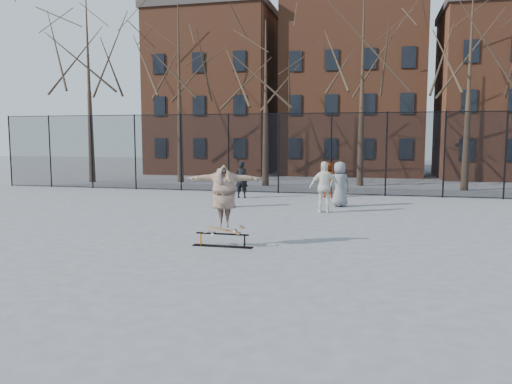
% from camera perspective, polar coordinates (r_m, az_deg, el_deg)
% --- Properties ---
extents(ground, '(100.00, 100.00, 0.00)m').
position_cam_1_polar(ground, '(12.26, -2.63, -7.05)').
color(ground, '#5F5E63').
extents(skate_rail, '(1.61, 0.25, 0.35)m').
position_cam_1_polar(skate_rail, '(13.02, -3.85, -5.64)').
color(skate_rail, black).
rests_on(skate_rail, ground).
extents(skateboard, '(0.93, 0.22, 0.11)m').
position_cam_1_polar(skateboard, '(12.95, -3.64, -4.48)').
color(skateboard, '#A46D41').
rests_on(skateboard, skate_rail).
extents(skater, '(2.05, 1.11, 1.61)m').
position_cam_1_polar(skater, '(12.82, -3.66, -0.70)').
color(skater, '#66398E').
rests_on(skater, skateboard).
extents(bystander_grey, '(0.92, 0.78, 1.60)m').
position_cam_1_polar(bystander_grey, '(20.01, -3.99, 0.51)').
color(bystander_grey, '#5B5B60').
rests_on(bystander_grey, ground).
extents(bystander_black, '(0.63, 0.42, 1.70)m').
position_cam_1_polar(bystander_black, '(23.07, -1.67, 1.43)').
color(bystander_black, black).
rests_on(bystander_black, ground).
extents(bystander_red, '(0.92, 0.80, 1.63)m').
position_cam_1_polar(bystander_red, '(23.64, 8.18, 1.40)').
color(bystander_red, '#B23A0F').
rests_on(bystander_red, ground).
extents(bystander_white, '(1.19, 0.65, 1.92)m').
position_cam_1_polar(bystander_white, '(18.77, 7.85, 0.56)').
color(bystander_white, silver).
rests_on(bystander_white, ground).
extents(bystander_extra, '(1.06, 0.92, 1.83)m').
position_cam_1_polar(bystander_extra, '(20.43, 9.53, 0.89)').
color(bystander_extra, slate).
rests_on(bystander_extra, ground).
extents(fence, '(34.03, 0.07, 4.00)m').
position_cam_1_polar(fence, '(24.69, 5.75, 4.53)').
color(fence, black).
rests_on(fence, ground).
extents(tree_row, '(33.66, 7.46, 10.67)m').
position_cam_1_polar(tree_row, '(29.17, 6.55, 15.25)').
color(tree_row, black).
rests_on(tree_row, ground).
extents(rowhouses, '(29.00, 7.00, 13.00)m').
position_cam_1_polar(rowhouses, '(37.68, 9.69, 11.21)').
color(rowhouses, brown).
rests_on(rowhouses, ground).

